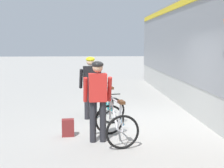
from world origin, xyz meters
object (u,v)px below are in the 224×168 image
at_px(cyclist_near_in_red, 98,94).
at_px(bicycle_near_silver, 116,123).
at_px(cyclist_far_in_dark, 90,82).
at_px(water_bottle_near_the_bikes, 122,121).
at_px(backpack_on_platform, 68,128).
at_px(bicycle_far_teal, 107,105).

distance_m(cyclist_near_in_red, bicycle_near_silver, 0.76).
xyz_separation_m(cyclist_far_in_dark, water_bottle_near_the_bikes, (0.83, -0.74, -0.94)).
bearing_deg(water_bottle_near_the_bikes, bicycle_near_silver, -102.02).
distance_m(cyclist_far_in_dark, backpack_on_platform, 1.85).
xyz_separation_m(cyclist_far_in_dark, bicycle_near_silver, (0.56, -1.99, -0.65)).
bearing_deg(backpack_on_platform, cyclist_far_in_dark, 66.82).
height_order(bicycle_far_teal, backpack_on_platform, bicycle_far_teal).
relative_size(bicycle_near_silver, bicycle_far_teal, 0.99).
bearing_deg(bicycle_near_silver, water_bottle_near_the_bikes, 77.98).
height_order(backpack_on_platform, water_bottle_near_the_bikes, backpack_on_platform).
bearing_deg(cyclist_near_in_red, bicycle_far_teal, 81.80).
distance_m(cyclist_near_in_red, bicycle_far_teal, 2.08).
relative_size(cyclist_near_in_red, bicycle_near_silver, 1.48).
height_order(cyclist_far_in_dark, backpack_on_platform, cyclist_far_in_dark).
distance_m(cyclist_near_in_red, backpack_on_platform, 1.18).
height_order(cyclist_far_in_dark, water_bottle_near_the_bikes, cyclist_far_in_dark).
height_order(bicycle_near_silver, backpack_on_platform, bicycle_near_silver).
relative_size(bicycle_far_teal, backpack_on_platform, 3.00).
bearing_deg(cyclist_near_in_red, backpack_on_platform, 147.54).
distance_m(bicycle_near_silver, backpack_on_platform, 1.17).
relative_size(backpack_on_platform, water_bottle_near_the_bikes, 1.72).
distance_m(cyclist_near_in_red, cyclist_far_in_dark, 2.00).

